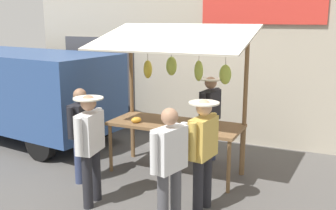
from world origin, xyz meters
TOP-DOWN VIEW (x-y plane):
  - ground_plane at (0.00, 0.00)m, footprint 40.00×40.00m
  - street_backdrop at (0.05, -2.20)m, footprint 9.00×0.30m
  - market_stall at (-0.01, -0.03)m, footprint 2.50×1.46m
  - vendor_with_sunhat at (-0.35, -0.75)m, footprint 0.41×0.68m
  - shopper_with_ponytail at (0.62, 1.54)m, footprint 0.41×0.68m
  - shopper_in_grey_tee at (1.24, 0.90)m, footprint 0.26×0.66m
  - shopper_in_striped_shirt at (-0.65, 1.67)m, footprint 0.33×0.65m
  - shopper_with_shopping_bag at (-0.87, 1.07)m, footprint 0.40×0.67m
  - parked_van at (4.05, -0.56)m, footprint 4.60×2.39m

SIDE VIEW (x-z plane):
  - ground_plane at x=0.00m, z-range 0.00..0.00m
  - shopper_in_grey_tee at x=1.24m, z-range 0.10..1.63m
  - shopper_in_striped_shirt at x=-0.65m, z-range 0.11..1.66m
  - shopper_with_shopping_bag at x=-0.87m, z-range 0.13..1.69m
  - vendor_with_sunhat at x=-0.35m, z-range 0.14..1.71m
  - shopper_with_ponytail at x=0.62m, z-range 0.14..1.71m
  - parked_van at x=4.05m, z-range 0.18..2.06m
  - market_stall at x=-0.01m, z-range 0.30..2.80m
  - street_backdrop at x=0.05m, z-range 0.00..3.40m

